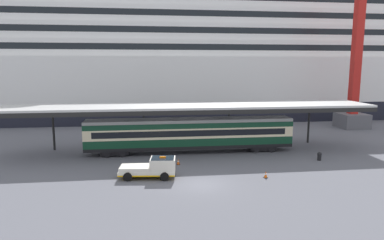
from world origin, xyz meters
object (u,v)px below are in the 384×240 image
object	(u,v)px
traffic_cone_mid	(178,162)
dockside_crane	(363,9)
traffic_cone_near	(266,175)
cruise_ship	(114,62)
train_carriage	(190,134)
service_truck	(153,167)
quay_bollard	(319,156)

from	to	relation	value
traffic_cone_mid	dockside_crane	size ratio (longest dim) A/B	0.01
dockside_crane	traffic_cone_near	bearing A→B (deg)	-135.28
cruise_ship	train_carriage	size ratio (longest dim) A/B	7.05
cruise_ship	traffic_cone_mid	bearing A→B (deg)	-75.61
service_truck	dockside_crane	size ratio (longest dim) A/B	0.09
cruise_ship	service_truck	distance (m)	44.55
service_truck	traffic_cone_mid	xyz separation A→B (m)	(2.71, 3.90, -0.69)
cruise_ship	train_carriage	bearing A→B (deg)	-70.78
train_carriage	traffic_cone_mid	world-z (taller)	train_carriage
train_carriage	dockside_crane	xyz separation A→B (m)	(29.56, 13.22, 17.02)
traffic_cone_near	dockside_crane	xyz separation A→B (m)	(23.70, 23.47, 19.02)
service_truck	traffic_cone_near	distance (m)	10.54
traffic_cone_near	quay_bollard	size ratio (longest dim) A/B	0.65
traffic_cone_mid	cruise_ship	bearing A→B (deg)	104.39
train_carriage	dockside_crane	world-z (taller)	dockside_crane
train_carriage	quay_bollard	xyz separation A→B (m)	(13.72, -5.27, -1.80)
service_truck	traffic_cone_near	world-z (taller)	service_truck
train_carriage	traffic_cone_mid	size ratio (longest dim) A/B	40.14
dockside_crane	train_carriage	bearing A→B (deg)	-155.90
train_carriage	traffic_cone_mid	xyz separation A→B (m)	(-1.86, -4.93, -2.01)
cruise_ship	traffic_cone_near	distance (m)	48.81
service_truck	dockside_crane	xyz separation A→B (m)	(34.12, 22.05, 18.34)
cruise_ship	dockside_crane	world-z (taller)	dockside_crane
service_truck	traffic_cone_mid	bearing A→B (deg)	55.20
traffic_cone_mid	traffic_cone_near	bearing A→B (deg)	-34.61
service_truck	traffic_cone_near	bearing A→B (deg)	-7.77
traffic_cone_near	quay_bollard	bearing A→B (deg)	32.34
traffic_cone_near	dockside_crane	size ratio (longest dim) A/B	0.01
quay_bollard	train_carriage	bearing A→B (deg)	158.97
cruise_ship	quay_bollard	xyz separation A→B (m)	(25.55, -39.22, -10.58)
train_carriage	service_truck	distance (m)	10.03
service_truck	quay_bollard	bearing A→B (deg)	11.01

